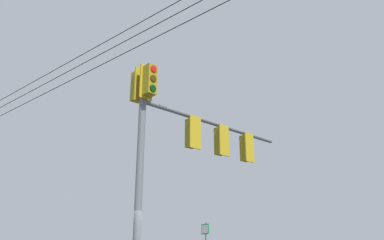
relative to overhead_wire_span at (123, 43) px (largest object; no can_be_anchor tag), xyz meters
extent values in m
cylinder|color=slate|center=(1.05, -0.26, -4.64)|extent=(0.20, 0.20, 6.45)
cylinder|color=slate|center=(2.11, 2.50, -2.31)|extent=(2.26, 5.56, 0.14)
cube|color=olive|center=(0.77, -0.15, -1.76)|extent=(0.39, 0.39, 0.90)
cube|color=#B29319|center=(0.93, -0.21, -1.76)|extent=(0.20, 0.42, 1.04)
cylinder|color=red|center=(0.61, -0.09, -1.46)|extent=(0.10, 0.20, 0.20)
cylinder|color=#3C2703|center=(0.61, -0.09, -1.76)|extent=(0.10, 0.20, 0.20)
cylinder|color=black|center=(0.61, -0.09, -2.06)|extent=(0.10, 0.20, 0.20)
cube|color=olive|center=(1.33, -0.37, -1.76)|extent=(0.39, 0.39, 0.90)
cube|color=#B29319|center=(1.17, -0.31, -1.76)|extent=(0.20, 0.42, 1.04)
cylinder|color=red|center=(1.48, -0.43, -1.46)|extent=(0.10, 0.20, 0.20)
cylinder|color=#3C2703|center=(1.48, -0.43, -1.76)|extent=(0.10, 0.20, 0.20)
cylinder|color=black|center=(1.48, -0.43, -2.06)|extent=(0.10, 0.20, 0.20)
cube|color=olive|center=(1.72, 1.49, -2.86)|extent=(0.39, 0.39, 0.90)
cube|color=#B29319|center=(1.88, 1.43, -2.86)|extent=(0.20, 0.42, 1.04)
cylinder|color=red|center=(1.57, 1.55, -2.56)|extent=(0.10, 0.20, 0.20)
cylinder|color=#3C2703|center=(1.57, 1.55, -2.86)|extent=(0.10, 0.20, 0.20)
cylinder|color=black|center=(1.57, 1.55, -3.16)|extent=(0.10, 0.20, 0.20)
cube|color=olive|center=(2.18, 2.68, -2.86)|extent=(0.38, 0.38, 0.90)
cube|color=#B29319|center=(2.34, 2.63, -2.86)|extent=(0.19, 0.43, 1.04)
cylinder|color=red|center=(2.03, 2.74, -2.56)|extent=(0.10, 0.20, 0.20)
cylinder|color=#3C2703|center=(2.03, 2.74, -2.86)|extent=(0.10, 0.20, 0.20)
cylinder|color=black|center=(2.03, 2.74, -3.16)|extent=(0.10, 0.20, 0.20)
cube|color=olive|center=(2.64, 3.88, -2.86)|extent=(0.38, 0.38, 0.90)
cube|color=#B29319|center=(2.80, 3.82, -2.86)|extent=(0.19, 0.43, 1.04)
cylinder|color=red|center=(2.49, 3.93, -2.56)|extent=(0.10, 0.20, 0.20)
cylinder|color=#3C2703|center=(2.49, 3.93, -2.86)|extent=(0.10, 0.20, 0.20)
cylinder|color=black|center=(2.49, 3.93, -3.16)|extent=(0.10, 0.20, 0.20)
cube|color=#0C7238|center=(1.24, 3.45, -5.57)|extent=(0.35, 0.23, 0.33)
cube|color=white|center=(1.24, 3.44, -5.57)|extent=(0.29, 0.18, 0.27)
cylinder|color=black|center=(0.00, 0.00, -0.42)|extent=(23.04, 5.73, 0.35)
cylinder|color=black|center=(0.00, 0.00, 0.01)|extent=(23.04, 5.73, 0.35)
cylinder|color=black|center=(0.00, 0.00, 0.41)|extent=(23.04, 5.73, 0.35)
camera|label=1|loc=(7.02, -9.09, -6.66)|focal=37.67mm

